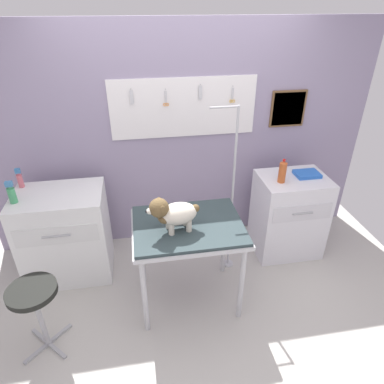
{
  "coord_description": "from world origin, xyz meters",
  "views": [
    {
      "loc": [
        -0.44,
        -1.98,
        2.43
      ],
      "look_at": [
        -0.04,
        0.34,
        1.07
      ],
      "focal_mm": 31.6,
      "sensor_mm": 36.0,
      "label": 1
    }
  ],
  "objects_px": {
    "dog": "(173,213)",
    "counter_left": "(66,235)",
    "soda_bottle": "(282,172)",
    "grooming_arm": "(231,200)",
    "cabinet_right": "(288,215)",
    "grooming_table": "(188,232)",
    "stool": "(34,300)",
    "shampoo_bottle": "(12,194)"
  },
  "relations": [
    {
      "from": "shampoo_bottle",
      "to": "stool",
      "type": "bearing_deg",
      "value": -72.45
    },
    {
      "from": "stool",
      "to": "shampoo_bottle",
      "type": "height_order",
      "value": "shampoo_bottle"
    },
    {
      "from": "grooming_table",
      "to": "shampoo_bottle",
      "type": "xyz_separation_m",
      "value": [
        -1.44,
        0.47,
        0.24
      ]
    },
    {
      "from": "dog",
      "to": "cabinet_right",
      "type": "relative_size",
      "value": 0.48
    },
    {
      "from": "soda_bottle",
      "to": "shampoo_bottle",
      "type": "bearing_deg",
      "value": -179.92
    },
    {
      "from": "cabinet_right",
      "to": "soda_bottle",
      "type": "distance_m",
      "value": 0.58
    },
    {
      "from": "grooming_table",
      "to": "stool",
      "type": "distance_m",
      "value": 1.26
    },
    {
      "from": "grooming_arm",
      "to": "dog",
      "type": "bearing_deg",
      "value": -143.91
    },
    {
      "from": "grooming_arm",
      "to": "cabinet_right",
      "type": "bearing_deg",
      "value": 12.84
    },
    {
      "from": "stool",
      "to": "grooming_table",
      "type": "bearing_deg",
      "value": 14.46
    },
    {
      "from": "cabinet_right",
      "to": "shampoo_bottle",
      "type": "relative_size",
      "value": 4.35
    },
    {
      "from": "grooming_table",
      "to": "cabinet_right",
      "type": "height_order",
      "value": "cabinet_right"
    },
    {
      "from": "grooming_arm",
      "to": "stool",
      "type": "bearing_deg",
      "value": -157.8
    },
    {
      "from": "grooming_table",
      "to": "dog",
      "type": "xyz_separation_m",
      "value": [
        -0.13,
        -0.07,
        0.25
      ]
    },
    {
      "from": "grooming_table",
      "to": "dog",
      "type": "bearing_deg",
      "value": -153.09
    },
    {
      "from": "grooming_table",
      "to": "shampoo_bottle",
      "type": "distance_m",
      "value": 1.53
    },
    {
      "from": "grooming_table",
      "to": "cabinet_right",
      "type": "relative_size",
      "value": 1.04
    },
    {
      "from": "dog",
      "to": "shampoo_bottle",
      "type": "relative_size",
      "value": 2.09
    },
    {
      "from": "dog",
      "to": "stool",
      "type": "distance_m",
      "value": 1.19
    },
    {
      "from": "soda_bottle",
      "to": "counter_left",
      "type": "bearing_deg",
      "value": 177.75
    },
    {
      "from": "shampoo_bottle",
      "to": "grooming_arm",
      "type": "bearing_deg",
      "value": -2.89
    },
    {
      "from": "grooming_table",
      "to": "cabinet_right",
      "type": "xyz_separation_m",
      "value": [
        1.16,
        0.53,
        -0.3
      ]
    },
    {
      "from": "grooming_table",
      "to": "soda_bottle",
      "type": "xyz_separation_m",
      "value": [
        0.99,
        0.47,
        0.25
      ]
    },
    {
      "from": "soda_bottle",
      "to": "grooming_table",
      "type": "bearing_deg",
      "value": -154.57
    },
    {
      "from": "cabinet_right",
      "to": "stool",
      "type": "relative_size",
      "value": 1.42
    },
    {
      "from": "counter_left",
      "to": "stool",
      "type": "relative_size",
      "value": 1.46
    },
    {
      "from": "grooming_arm",
      "to": "dog",
      "type": "distance_m",
      "value": 0.77
    },
    {
      "from": "grooming_table",
      "to": "counter_left",
      "type": "height_order",
      "value": "counter_left"
    },
    {
      "from": "stool",
      "to": "cabinet_right",
      "type": "bearing_deg",
      "value": 19.56
    },
    {
      "from": "dog",
      "to": "counter_left",
      "type": "relative_size",
      "value": 0.47
    },
    {
      "from": "grooming_table",
      "to": "cabinet_right",
      "type": "bearing_deg",
      "value": 24.51
    },
    {
      "from": "stool",
      "to": "grooming_arm",
      "type": "bearing_deg",
      "value": 22.2
    },
    {
      "from": "counter_left",
      "to": "soda_bottle",
      "type": "relative_size",
      "value": 3.78
    },
    {
      "from": "grooming_table",
      "to": "soda_bottle",
      "type": "relative_size",
      "value": 3.84
    },
    {
      "from": "grooming_arm",
      "to": "soda_bottle",
      "type": "bearing_deg",
      "value": 10.82
    },
    {
      "from": "dog",
      "to": "counter_left",
      "type": "distance_m",
      "value": 1.28
    },
    {
      "from": "soda_bottle",
      "to": "dog",
      "type": "bearing_deg",
      "value": -154.4
    },
    {
      "from": "shampoo_bottle",
      "to": "soda_bottle",
      "type": "bearing_deg",
      "value": 0.08
    },
    {
      "from": "dog",
      "to": "soda_bottle",
      "type": "distance_m",
      "value": 1.24
    },
    {
      "from": "counter_left",
      "to": "stool",
      "type": "height_order",
      "value": "counter_left"
    },
    {
      "from": "counter_left",
      "to": "soda_bottle",
      "type": "height_order",
      "value": "soda_bottle"
    },
    {
      "from": "dog",
      "to": "cabinet_right",
      "type": "distance_m",
      "value": 1.52
    }
  ]
}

